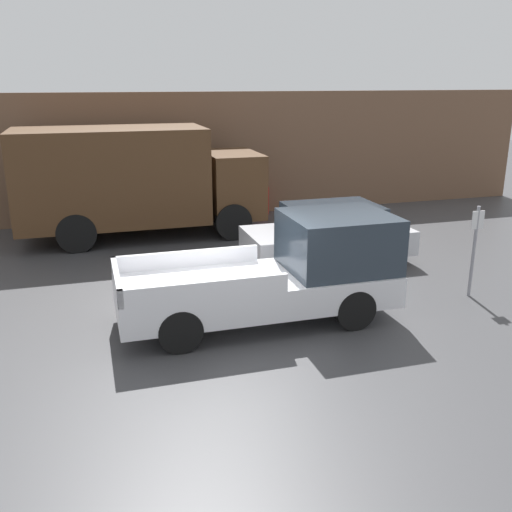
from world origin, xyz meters
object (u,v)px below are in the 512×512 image
object	(u,v)px
parking_sign	(474,246)
car	(329,234)
pickup_truck	(285,272)
delivery_truck	(133,178)
newspaper_box	(261,200)

from	to	relation	value
parking_sign	car	bearing A→B (deg)	122.91
car	parking_sign	xyz separation A→B (m)	(2.04, -3.16, 0.38)
pickup_truck	delivery_truck	xyz separation A→B (m)	(-2.30, 7.17, 0.83)
car	newspaper_box	world-z (taller)	car
pickup_truck	newspaper_box	bearing A→B (deg)	75.75
pickup_truck	parking_sign	distance (m)	4.36
car	newspaper_box	bearing A→B (deg)	90.06
delivery_truck	newspaper_box	world-z (taller)	delivery_truck
car	newspaper_box	xyz separation A→B (m)	(-0.01, 5.94, -0.29)
newspaper_box	parking_sign	bearing A→B (deg)	-77.31
pickup_truck	car	size ratio (longest dim) A/B	1.28
pickup_truck	delivery_truck	size ratio (longest dim) A/B	0.76
car	parking_sign	distance (m)	3.78
parking_sign	newspaper_box	xyz separation A→B (m)	(-2.05, 9.10, -0.67)
pickup_truck	parking_sign	size ratio (longest dim) A/B	2.66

